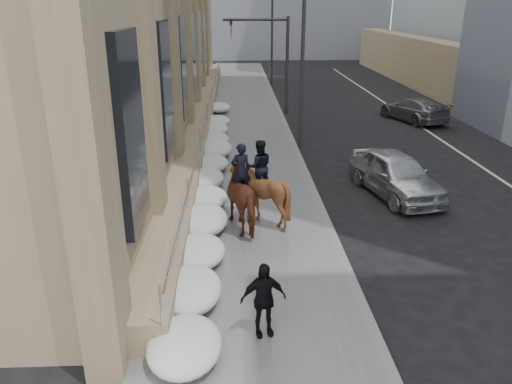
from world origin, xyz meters
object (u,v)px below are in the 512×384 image
(car_silver, at_px, (396,174))
(mounted_horse_right, at_px, (259,189))
(pedestrian, at_px, (263,299))
(car_grey, at_px, (414,109))
(mounted_horse_left, at_px, (247,195))

(car_silver, bearing_deg, mounted_horse_right, -166.34)
(pedestrian, distance_m, car_grey, 23.15)
(pedestrian, bearing_deg, mounted_horse_left, 81.41)
(mounted_horse_right, height_order, car_grey, mounted_horse_right)
(pedestrian, xyz_separation_m, car_grey, (10.31, 20.73, -0.25))
(mounted_horse_left, bearing_deg, car_silver, -171.82)
(mounted_horse_left, distance_m, mounted_horse_right, 0.54)
(mounted_horse_right, bearing_deg, mounted_horse_left, 34.47)
(mounted_horse_left, height_order, car_grey, mounted_horse_left)
(mounted_horse_left, bearing_deg, mounted_horse_right, -157.70)
(mounted_horse_right, relative_size, car_grey, 0.55)
(pedestrian, relative_size, car_silver, 0.35)
(mounted_horse_right, distance_m, car_grey, 18.01)
(mounted_horse_right, bearing_deg, car_silver, -160.95)
(car_silver, distance_m, car_grey, 13.30)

